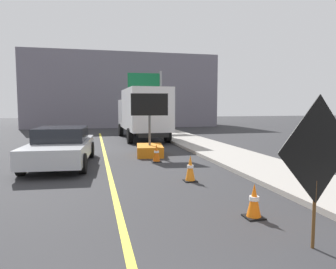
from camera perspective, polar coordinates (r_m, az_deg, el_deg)
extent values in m
cube|color=#9E9991|center=(9.49, 23.80, -7.97)|extent=(2.51, 48.00, 0.14)
cube|color=yellow|center=(7.66, -9.59, -11.22)|extent=(0.14, 36.00, 0.01)
cylinder|color=#593819|center=(5.36, 25.00, -13.05)|extent=(0.05, 0.05, 1.05)
cube|color=orange|center=(5.15, 25.42, -2.48)|extent=(1.52, 0.40, 1.56)
cube|color=black|center=(5.14, 25.58, -2.50)|extent=(1.59, 0.40, 1.63)
cube|color=black|center=(5.16, 25.24, -2.45)|extent=(0.27, 0.07, 0.52)
cube|color=orange|center=(13.76, -3.35, -2.89)|extent=(1.33, 1.93, 0.45)
cylinder|color=#4C4C4C|center=(13.66, -3.37, 0.74)|extent=(0.10, 0.10, 1.30)
cube|color=black|center=(13.62, -3.39, 5.47)|extent=(1.60, 0.29, 0.95)
sphere|color=yellow|center=(13.71, -1.09, 5.47)|extent=(0.09, 0.09, 0.09)
sphere|color=yellow|center=(13.69, -2.35, 5.47)|extent=(0.09, 0.09, 0.09)
sphere|color=yellow|center=(13.67, -3.61, 5.46)|extent=(0.09, 0.09, 0.09)
sphere|color=yellow|center=(13.66, -4.87, 5.46)|extent=(0.09, 0.09, 0.09)
sphere|color=yellow|center=(13.66, -5.60, 6.21)|extent=(0.09, 0.09, 0.09)
sphere|color=yellow|center=(13.66, -5.58, 4.70)|extent=(0.09, 0.09, 0.09)
cube|color=black|center=(20.52, -4.69, 0.76)|extent=(1.82, 7.40, 0.25)
cube|color=silver|center=(23.08, -5.86, 3.91)|extent=(2.40, 2.12, 1.90)
cube|color=silver|center=(19.35, -4.13, 4.58)|extent=(2.47, 5.06, 2.51)
cylinder|color=black|center=(22.85, -8.57, 0.85)|extent=(0.30, 0.91, 0.90)
cylinder|color=black|center=(23.20, -3.03, 0.97)|extent=(0.30, 0.91, 0.90)
cylinder|color=black|center=(18.18, -6.95, -0.23)|extent=(0.30, 0.91, 0.90)
cylinder|color=black|center=(18.62, -0.08, -0.07)|extent=(0.30, 0.91, 0.90)
cube|color=silver|center=(12.07, -18.85, -2.60)|extent=(2.29, 5.04, 0.60)
cube|color=black|center=(12.26, -18.73, 0.11)|extent=(1.86, 2.33, 0.50)
cylinder|color=black|center=(10.40, -15.23, -5.12)|extent=(0.27, 0.67, 0.66)
cylinder|color=black|center=(10.76, -25.16, -5.09)|extent=(0.27, 0.67, 0.66)
cylinder|color=black|center=(13.59, -13.81, -2.69)|extent=(0.27, 0.67, 0.66)
cylinder|color=black|center=(13.86, -21.49, -2.75)|extent=(0.27, 0.67, 0.66)
cylinder|color=gray|center=(25.87, -1.31, 5.95)|extent=(0.18, 0.18, 5.00)
cube|color=#0F6033|center=(25.71, -4.42, 9.63)|extent=(2.60, 0.10, 1.30)
cube|color=white|center=(25.74, -4.43, 9.62)|extent=(1.82, 0.04, 0.18)
cube|color=slate|center=(35.29, -8.57, 7.69)|extent=(19.40, 8.25, 7.46)
cube|color=black|center=(6.50, 15.30, -14.27)|extent=(0.36, 0.36, 0.03)
cone|color=orange|center=(6.39, 15.38, -11.40)|extent=(0.28, 0.28, 0.65)
cylinder|color=white|center=(6.38, 15.38, -11.12)|extent=(0.19, 0.19, 0.08)
cube|color=black|center=(9.14, 4.06, -8.38)|extent=(0.36, 0.36, 0.03)
cone|color=orange|center=(9.06, 4.08, -6.04)|extent=(0.28, 0.28, 0.73)
cylinder|color=white|center=(9.06, 4.08, -5.81)|extent=(0.19, 0.19, 0.08)
cube|color=black|center=(12.21, -2.11, -4.92)|extent=(0.36, 0.36, 0.03)
cone|color=#EA5B0C|center=(12.15, -2.11, -3.31)|extent=(0.28, 0.28, 0.67)
cylinder|color=white|center=(12.15, -2.11, -3.15)|extent=(0.19, 0.19, 0.08)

